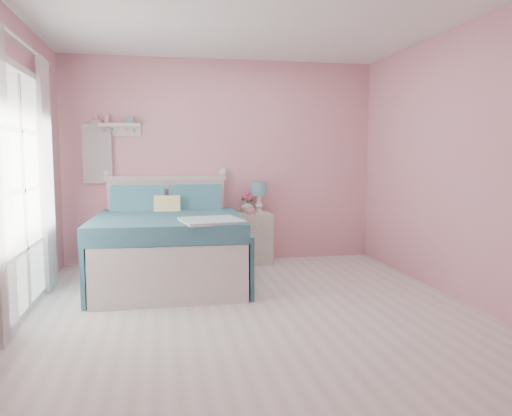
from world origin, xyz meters
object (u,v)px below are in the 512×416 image
object	(u,v)px
vase	(247,206)
bed	(168,246)
nightstand	(253,238)
table_lamp	(259,191)
teacup	(250,211)

from	to	relation	value
vase	bed	bearing A→B (deg)	-142.13
bed	nightstand	distance (m)	1.31
table_lamp	vase	size ratio (longest dim) A/B	2.27
nightstand	vase	size ratio (longest dim) A/B	3.72
bed	nightstand	xyz separation A→B (m)	(1.08, 0.74, -0.07)
nightstand	bed	bearing A→B (deg)	-145.84
bed	nightstand	world-z (taller)	bed
table_lamp	vase	xyz separation A→B (m)	(-0.16, -0.01, -0.19)
bed	teacup	size ratio (longest dim) A/B	17.84
table_lamp	bed	bearing A→B (deg)	-145.78
bed	table_lamp	size ratio (longest dim) A/B	4.98
nightstand	table_lamp	size ratio (longest dim) A/B	1.64
bed	vase	xyz separation A→B (m)	(1.02, 0.79, 0.34)
nightstand	teacup	xyz separation A→B (m)	(-0.06, -0.14, 0.37)
vase	teacup	world-z (taller)	vase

